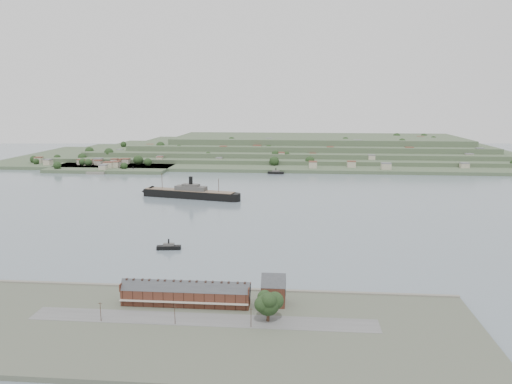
# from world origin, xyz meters

# --- Properties ---
(ground) EXTENTS (1400.00, 1400.00, 0.00)m
(ground) POSITION_xyz_m (0.00, 0.00, 0.00)
(ground) COLOR slate
(ground) RESTS_ON ground
(near_shore) EXTENTS (220.00, 80.00, 2.60)m
(near_shore) POSITION_xyz_m (0.00, -186.75, 1.01)
(near_shore) COLOR #4C5142
(near_shore) RESTS_ON ground
(terrace_row) EXTENTS (55.60, 9.80, 11.07)m
(terrace_row) POSITION_xyz_m (-10.00, -168.02, 6.84)
(terrace_row) COLOR #4D281B
(terrace_row) RESTS_ON ground
(gabled_building) EXTENTS (10.40, 10.18, 14.09)m
(gabled_building) POSITION_xyz_m (27.50, -164.00, 8.19)
(gabled_building) COLOR #4D281B
(gabled_building) RESTS_ON ground
(far_peninsula) EXTENTS (760.00, 309.00, 30.00)m
(far_peninsula) POSITION_xyz_m (27.91, 393.10, 11.88)
(far_peninsula) COLOR #374A31
(far_peninsula) RESTS_ON ground
(steamship) EXTENTS (97.80, 32.65, 23.76)m
(steamship) POSITION_xyz_m (-64.10, 71.45, 4.39)
(steamship) COLOR black
(steamship) RESTS_ON ground
(tugboat) EXTENTS (14.78, 5.71, 6.48)m
(tugboat) POSITION_xyz_m (-39.68, -84.30, 1.58)
(tugboat) COLOR black
(tugboat) RESTS_ON ground
(ferry_west) EXTENTS (19.13, 5.69, 7.13)m
(ferry_west) POSITION_xyz_m (-166.07, 225.00, 1.72)
(ferry_west) COLOR black
(ferry_west) RESTS_ON ground
(ferry_east) EXTENTS (19.52, 6.28, 7.23)m
(ferry_east) POSITION_xyz_m (9.49, 225.00, 1.74)
(ferry_east) COLOR black
(ferry_east) RESTS_ON ground
(fig_tree) EXTENTS (11.58, 10.03, 12.93)m
(fig_tree) POSITION_xyz_m (26.51, -181.42, 9.89)
(fig_tree) COLOR #3C281C
(fig_tree) RESTS_ON ground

